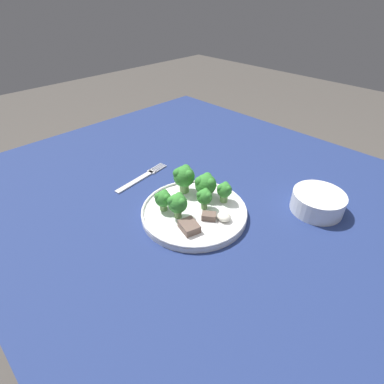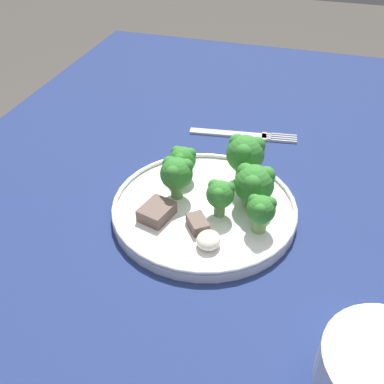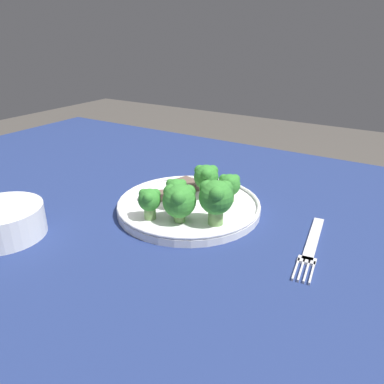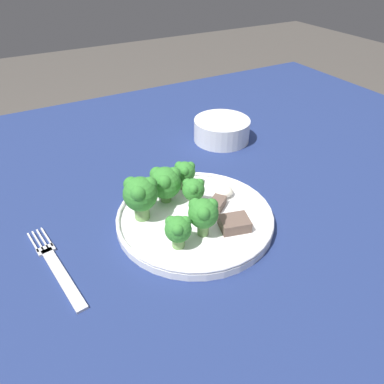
{
  "view_description": "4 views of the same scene",
  "coord_description": "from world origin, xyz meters",
  "views": [
    {
      "loc": [
        0.33,
        -0.46,
        1.17
      ],
      "look_at": [
        -0.06,
        -0.07,
        0.78
      ],
      "focal_mm": 28.0,
      "sensor_mm": 36.0,
      "label": 1
    },
    {
      "loc": [
        0.39,
        0.03,
        1.12
      ],
      "look_at": [
        -0.02,
        -0.09,
        0.78
      ],
      "focal_mm": 42.0,
      "sensor_mm": 36.0,
      "label": 2
    },
    {
      "loc": [
        -0.35,
        0.4,
        1.01
      ],
      "look_at": [
        -0.04,
        -0.1,
        0.76
      ],
      "focal_mm": 35.0,
      "sensor_mm": 36.0,
      "label": 3
    },
    {
      "loc": [
        -0.27,
        -0.48,
        1.1
      ],
      "look_at": [
        -0.04,
        -0.08,
        0.78
      ],
      "focal_mm": 35.0,
      "sensor_mm": 36.0,
      "label": 4
    }
  ],
  "objects": [
    {
      "name": "broccoli_floret_center_left",
      "position": [
        -0.02,
        -0.01,
        0.77
      ],
      "size": [
        0.04,
        0.04,
        0.05
      ],
      "color": "#709E56",
      "rests_on": "dinner_plate"
    },
    {
      "name": "cream_bowl",
      "position": [
        0.15,
        0.13,
        0.75
      ],
      "size": [
        0.12,
        0.12,
        0.05
      ],
      "color": "white",
      "rests_on": "table"
    },
    {
      "name": "sauce_dollop",
      "position": [
        0.03,
        -0.06,
        0.75
      ],
      "size": [
        0.03,
        0.03,
        0.02
      ],
      "color": "silver",
      "rests_on": "dinner_plate"
    },
    {
      "name": "meat_slice_middle_slice",
      "position": [
        -0.0,
        -0.08,
        0.75
      ],
      "size": [
        0.04,
        0.04,
        0.01
      ],
      "color": "brown",
      "rests_on": "dinner_plate"
    },
    {
      "name": "broccoli_floret_center_back",
      "position": [
        -0.05,
        -0.13,
        0.78
      ],
      "size": [
        0.04,
        0.04,
        0.06
      ],
      "color": "#709E56",
      "rests_on": "dinner_plate"
    },
    {
      "name": "broccoli_floret_front_left",
      "position": [
        -0.06,
        -0.03,
        0.78
      ],
      "size": [
        0.05,
        0.05,
        0.06
      ],
      "color": "#709E56",
      "rests_on": "dinner_plate"
    },
    {
      "name": "dinner_plate",
      "position": [
        -0.04,
        -0.09,
        0.74
      ],
      "size": [
        0.24,
        0.24,
        0.02
      ],
      "color": "white",
      "rests_on": "table"
    },
    {
      "name": "broccoli_floret_back_left",
      "position": [
        -0.09,
        -0.13,
        0.77
      ],
      "size": [
        0.04,
        0.04,
        0.05
      ],
      "color": "#709E56",
      "rests_on": "dinner_plate"
    },
    {
      "name": "meat_slice_front_slice",
      "position": [
        -0.01,
        -0.14,
        0.75
      ],
      "size": [
        0.05,
        0.04,
        0.02
      ],
      "color": "brown",
      "rests_on": "dinner_plate"
    },
    {
      "name": "table",
      "position": [
        0.0,
        0.0,
        0.64
      ],
      "size": [
        1.37,
        1.01,
        0.73
      ],
      "color": "navy",
      "rests_on": "ground_plane"
    },
    {
      "name": "fork",
      "position": [
        -0.25,
        -0.08,
        0.73
      ],
      "size": [
        0.04,
        0.18,
        0.0
      ],
      "color": "silver",
      "rests_on": "table"
    },
    {
      "name": "broccoli_floret_near_rim_left",
      "position": [
        -0.11,
        -0.05,
        0.79
      ],
      "size": [
        0.05,
        0.05,
        0.07
      ],
      "color": "#709E56",
      "rests_on": "dinner_plate"
    },
    {
      "name": "broccoli_floret_mid_cluster",
      "position": [
        -0.03,
        -0.06,
        0.77
      ],
      "size": [
        0.04,
        0.04,
        0.05
      ],
      "color": "#709E56",
      "rests_on": "dinner_plate"
    }
  ]
}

